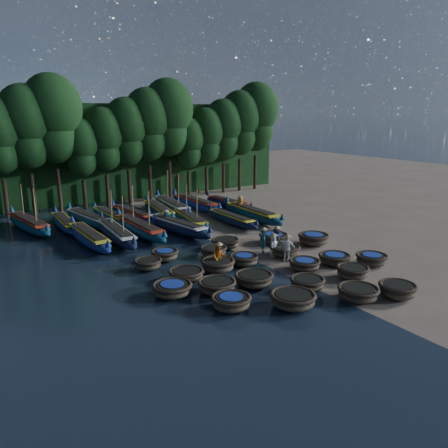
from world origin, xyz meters
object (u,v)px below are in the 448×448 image
coracle_19 (314,239)px  fisherman_1 (263,239)px  coracle_21 (165,255)px  long_boat_14 (159,211)px  coracle_3 (358,293)px  fisherman_0 (273,244)px  long_boat_7 (231,219)px  long_boat_17 (228,203)px  coracle_17 (244,259)px  long_boat_5 (177,226)px  long_boat_4 (139,228)px  coracle_13 (304,264)px  long_boat_6 (190,220)px  long_boat_9 (29,224)px  coracle_23 (225,243)px  fisherman_5 (166,219)px  coracle_7 (307,283)px  coracle_11 (217,286)px  coracle_22 (214,251)px  long_boat_10 (65,223)px  coracle_4 (398,290)px  long_boat_13 (132,215)px  coracle_10 (172,289)px  coracle_8 (353,272)px  coracle_18 (285,250)px  coracle_15 (186,275)px  long_boat_3 (116,233)px  long_boat_12 (110,216)px  coracle_5 (231,302)px  long_boat_8 (252,214)px  coracle_9 (372,259)px  long_boat_15 (172,206)px  fisherman_2 (219,257)px  coracle_6 (293,299)px  fisherman_6 (240,206)px  long_boat_11 (88,219)px  coracle_24 (274,238)px  coracle_16 (218,265)px

coracle_19 → fisherman_1: bearing=171.2°
coracle_21 → long_boat_14: long_boat_14 is taller
coracle_3 → fisherman_0: size_ratio=1.22×
long_boat_7 → long_boat_17: 6.39m
coracle_17 → coracle_19: coracle_19 is taller
long_boat_5 → long_boat_4: bearing=151.2°
coracle_13 → coracle_21: (-6.23, 6.11, 0.03)m
coracle_19 → long_boat_6: 10.53m
long_boat_9 → coracle_23: bearing=-58.7°
long_boat_9 → fisherman_5: long_boat_9 is taller
coracle_13 → coracle_7: bearing=-130.8°
coracle_23 → long_boat_14: 11.07m
coracle_11 → coracle_22: (2.98, 5.09, -0.01)m
long_boat_9 → long_boat_10: (2.52, -1.06, -0.07)m
fisherman_5 → coracle_17: bearing=-175.8°
coracle_4 → long_boat_10: (-10.76, 23.04, 0.07)m
long_boat_9 → long_boat_13: 8.27m
coracle_19 → fisherman_1: (-4.04, 0.62, 0.48)m
coracle_10 → fisherman_5: 13.38m
coracle_8 → coracle_17: 6.46m
coracle_18 → fisherman_5: size_ratio=1.42×
coracle_15 → long_boat_5: size_ratio=0.25×
long_boat_3 → long_boat_12: size_ratio=1.13×
coracle_5 → long_boat_4: size_ratio=0.24×
long_boat_5 → long_boat_8: long_boat_8 is taller
fisherman_0 → coracle_23: bearing=85.6°
coracle_7 → coracle_23: bearing=86.8°
coracle_9 → long_boat_8: bearing=86.8°
coracle_11 → long_boat_15: 19.34m
coracle_17 → fisherman_2: fisherman_2 is taller
long_boat_5 → long_boat_17: long_boat_5 is taller
coracle_6 → long_boat_7: size_ratio=0.35×
long_boat_7 → long_boat_15: long_boat_15 is taller
long_boat_14 → fisherman_6: 7.34m
long_boat_9 → coracle_5: bearing=-84.3°
long_boat_5 → long_boat_12: bearing=107.7°
coracle_6 → long_boat_6: 16.63m
coracle_17 → long_boat_12: (-3.22, 15.10, 0.11)m
long_boat_17 → coracle_21: bearing=-141.9°
long_boat_5 → fisherman_0: (2.64, -8.51, 0.27)m
coracle_13 → long_boat_11: (-7.62, 17.71, 0.17)m
coracle_24 → long_boat_3: 11.48m
coracle_10 → coracle_16: 4.13m
coracle_9 → coracle_3: bearing=-147.9°
coracle_8 → long_boat_12: 21.48m
long_boat_7 → long_boat_15: size_ratio=0.82×
long_boat_8 → long_boat_14: size_ratio=1.06×
long_boat_8 → fisherman_2: 12.87m
long_boat_10 → fisherman_1: bearing=-52.8°
coracle_11 → long_boat_13: 17.39m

